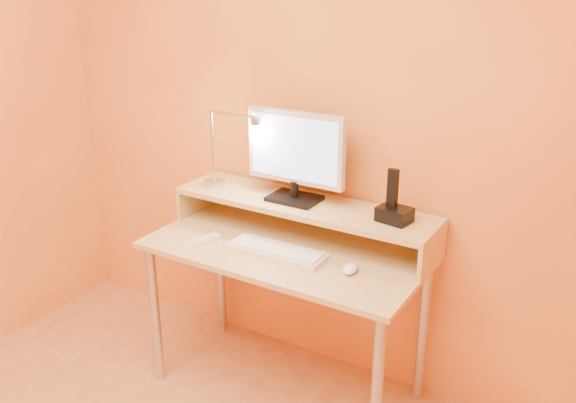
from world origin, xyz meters
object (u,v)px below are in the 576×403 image
Objects in this scene: remote_control at (202,241)px; mouse at (350,269)px; monitor_panel at (296,148)px; keyboard at (277,252)px; lamp_base at (215,183)px; phone_dock at (394,215)px.

mouse is at bearing 23.02° from remote_control.
monitor_panel is 1.09× the size of keyboard.
lamp_base is 0.89m from phone_dock.
monitor_panel reaches higher than phone_dock.
phone_dock is at bearing 1.94° from lamp_base.
lamp_base is at bearing 159.44° from mouse.
mouse is (0.80, -0.18, -0.16)m from lamp_base.
mouse is at bearing -30.16° from monitor_panel.
remote_control is at bearing -64.34° from lamp_base.
phone_dock is 1.36× the size of mouse.
mouse is 0.54× the size of remote_control.
keyboard is (0.46, -0.19, -0.16)m from lamp_base.
keyboard is (-0.42, -0.22, -0.18)m from phone_dock.
remote_control is (-0.67, -0.09, -0.01)m from mouse.
keyboard is at bearing 174.16° from mouse.
monitor_panel is 0.48m from lamp_base.
phone_dock is 0.74× the size of remote_control.
mouse is at bearing -12.78° from lamp_base.
monitor_panel is at bearing 5.48° from lamp_base.
lamp_base is at bearing 156.52° from keyboard.
keyboard is 0.34m from remote_control.
mouse reaches higher than keyboard.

